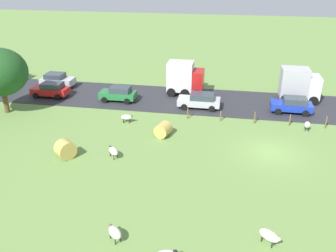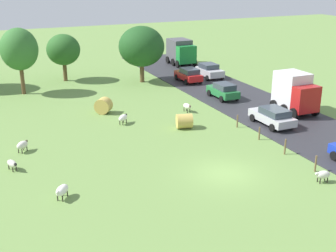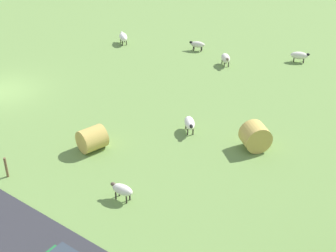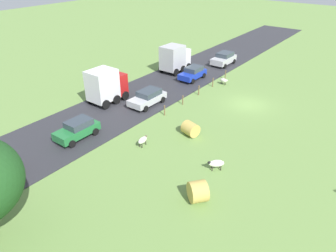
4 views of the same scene
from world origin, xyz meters
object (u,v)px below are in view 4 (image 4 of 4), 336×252
(sheep_2, at_px, (216,163))
(car_5, at_px, (148,97))
(hay_bale_0, at_px, (190,129))
(hay_bale_1, at_px, (198,191))
(truck_0, at_px, (175,58))
(sheep_1, at_px, (143,140))
(car_0, at_px, (77,129))
(car_4, at_px, (193,73))
(truck_1, at_px, (106,85))
(car_2, at_px, (224,58))
(sheep_3, at_px, (224,80))

(sheep_2, bearing_deg, car_5, -26.14)
(hay_bale_0, xyz_separation_m, hay_bale_1, (-4.94, 6.62, 0.10))
(truck_0, bearing_deg, sheep_1, 117.95)
(truck_0, xyz_separation_m, car_0, (-3.45, 18.83, -1.01))
(car_4, bearing_deg, truck_1, 72.47)
(car_4, bearing_deg, car_5, 92.17)
(hay_bale_1, relative_size, car_4, 0.36)
(car_5, bearing_deg, sheep_1, 127.28)
(sheep_2, height_order, car_5, car_5)
(truck_1, bearing_deg, sheep_2, 167.27)
(car_2, height_order, car_5, car_2)
(hay_bale_1, bearing_deg, hay_bale_0, -53.23)
(truck_0, distance_m, car_5, 10.85)
(sheep_2, relative_size, truck_1, 0.30)
(truck_1, relative_size, car_0, 1.04)
(hay_bale_1, distance_m, truck_1, 17.33)
(car_2, xyz_separation_m, car_4, (0.28, 7.57, -0.06))
(truck_1, relative_size, car_2, 0.94)
(sheep_3, bearing_deg, car_2, -61.63)
(truck_1, bearing_deg, hay_bale_1, 156.14)
(hay_bale_1, height_order, car_5, car_5)
(hay_bale_0, xyz_separation_m, truck_1, (10.86, -0.38, 1.32))
(hay_bale_0, height_order, hay_bale_1, hay_bale_1)
(car_0, xyz_separation_m, car_2, (-0.37, -25.40, 0.05))
(car_4, distance_m, car_5, 9.09)
(car_2, bearing_deg, car_4, 87.88)
(car_0, bearing_deg, truck_1, -62.57)
(sheep_1, bearing_deg, hay_bale_1, 158.76)
(hay_bale_0, bearing_deg, car_4, -57.64)
(car_5, bearing_deg, sheep_2, 153.86)
(truck_0, bearing_deg, hay_bale_0, 130.87)
(car_4, relative_size, car_5, 0.93)
(sheep_1, distance_m, car_0, 5.79)
(sheep_3, xyz_separation_m, truck_1, (7.45, 12.03, 1.41))
(sheep_1, bearing_deg, truck_1, -25.93)
(sheep_1, bearing_deg, truck_0, -62.05)
(sheep_3, xyz_separation_m, car_4, (3.92, 0.84, 0.35))
(car_5, bearing_deg, car_0, 87.17)
(car_0, bearing_deg, hay_bale_0, -139.81)
(sheep_2, distance_m, sheep_3, 17.26)
(sheep_3, distance_m, car_0, 19.10)
(car_4, bearing_deg, hay_bale_1, 124.02)
(hay_bale_1, distance_m, truck_0, 24.88)
(sheep_1, xyz_separation_m, hay_bale_0, (-2.16, -3.86, 0.06))
(sheep_3, relative_size, car_2, 0.26)
(hay_bale_0, bearing_deg, hay_bale_1, 126.77)
(sheep_3, distance_m, hay_bale_0, 12.87)
(truck_1, height_order, car_4, truck_1)
(sheep_1, relative_size, truck_0, 0.29)
(sheep_1, distance_m, sheep_3, 16.31)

